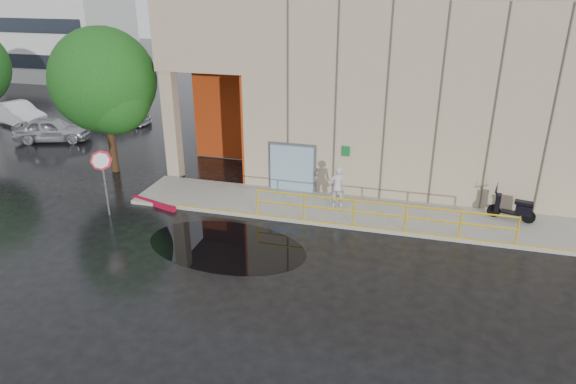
{
  "coord_description": "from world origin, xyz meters",
  "views": [
    {
      "loc": [
        5.43,
        -14.21,
        8.73
      ],
      "look_at": [
        0.81,
        3.0,
        1.27
      ],
      "focal_mm": 32.0,
      "sensor_mm": 36.0,
      "label": 1
    }
  ],
  "objects_px": {
    "stop_sign": "(102,169)",
    "scooter": "(514,201)",
    "tree_near": "(106,85)",
    "car_a": "(52,129)",
    "person": "(337,187)",
    "car_c": "(118,114)",
    "red_curb": "(154,203)",
    "car_b": "(18,114)"
  },
  "relations": [
    {
      "from": "scooter",
      "to": "person",
      "type": "bearing_deg",
      "value": -162.84
    },
    {
      "from": "car_c",
      "to": "person",
      "type": "bearing_deg",
      "value": -125.16
    },
    {
      "from": "stop_sign",
      "to": "tree_near",
      "type": "xyz_separation_m",
      "value": [
        -2.42,
        4.46,
        2.27
      ]
    },
    {
      "from": "person",
      "to": "car_c",
      "type": "relative_size",
      "value": 0.4
    },
    {
      "from": "stop_sign",
      "to": "tree_near",
      "type": "relative_size",
      "value": 0.4
    },
    {
      "from": "person",
      "to": "car_c",
      "type": "distance_m",
      "value": 18.67
    },
    {
      "from": "red_curb",
      "to": "car_b",
      "type": "bearing_deg",
      "value": 147.72
    },
    {
      "from": "scooter",
      "to": "car_a",
      "type": "relative_size",
      "value": 0.43
    },
    {
      "from": "scooter",
      "to": "car_c",
      "type": "relative_size",
      "value": 0.41
    },
    {
      "from": "stop_sign",
      "to": "red_curb",
      "type": "xyz_separation_m",
      "value": [
        1.26,
        1.3,
        -1.87
      ]
    },
    {
      "from": "car_a",
      "to": "car_c",
      "type": "bearing_deg",
      "value": -36.34
    },
    {
      "from": "stop_sign",
      "to": "car_c",
      "type": "height_order",
      "value": "stop_sign"
    },
    {
      "from": "stop_sign",
      "to": "red_curb",
      "type": "bearing_deg",
      "value": 29.7
    },
    {
      "from": "scooter",
      "to": "red_curb",
      "type": "distance_m",
      "value": 14.26
    },
    {
      "from": "person",
      "to": "car_b",
      "type": "relative_size",
      "value": 0.39
    },
    {
      "from": "scooter",
      "to": "red_curb",
      "type": "height_order",
      "value": "scooter"
    },
    {
      "from": "car_b",
      "to": "car_c",
      "type": "distance_m",
      "value": 6.18
    },
    {
      "from": "scooter",
      "to": "car_c",
      "type": "height_order",
      "value": "scooter"
    },
    {
      "from": "red_curb",
      "to": "car_a",
      "type": "distance_m",
      "value": 12.1
    },
    {
      "from": "car_c",
      "to": "tree_near",
      "type": "bearing_deg",
      "value": -152.48
    },
    {
      "from": "scooter",
      "to": "red_curb",
      "type": "relative_size",
      "value": 0.74
    },
    {
      "from": "tree_near",
      "to": "stop_sign",
      "type": "bearing_deg",
      "value": -61.52
    },
    {
      "from": "person",
      "to": "stop_sign",
      "type": "relative_size",
      "value": 0.64
    },
    {
      "from": "scooter",
      "to": "car_b",
      "type": "xyz_separation_m",
      "value": [
        -28.54,
        7.08,
        -0.19
      ]
    },
    {
      "from": "person",
      "to": "car_a",
      "type": "relative_size",
      "value": 0.42
    },
    {
      "from": "tree_near",
      "to": "car_b",
      "type": "bearing_deg",
      "value": 151.02
    },
    {
      "from": "red_curb",
      "to": "car_c",
      "type": "relative_size",
      "value": 0.56
    },
    {
      "from": "scooter",
      "to": "tree_near",
      "type": "relative_size",
      "value": 0.26
    },
    {
      "from": "person",
      "to": "car_b",
      "type": "height_order",
      "value": "person"
    },
    {
      "from": "stop_sign",
      "to": "scooter",
      "type": "bearing_deg",
      "value": -3.95
    },
    {
      "from": "red_curb",
      "to": "car_a",
      "type": "bearing_deg",
      "value": 146.37
    },
    {
      "from": "person",
      "to": "car_c",
      "type": "height_order",
      "value": "person"
    },
    {
      "from": "scooter",
      "to": "car_a",
      "type": "height_order",
      "value": "scooter"
    },
    {
      "from": "car_c",
      "to": "stop_sign",
      "type": "bearing_deg",
      "value": -153.62
    },
    {
      "from": "car_c",
      "to": "tree_near",
      "type": "relative_size",
      "value": 0.63
    },
    {
      "from": "red_curb",
      "to": "tree_near",
      "type": "bearing_deg",
      "value": 139.32
    },
    {
      "from": "car_a",
      "to": "stop_sign",
      "type": "bearing_deg",
      "value": -150.46
    },
    {
      "from": "scooter",
      "to": "stop_sign",
      "type": "distance_m",
      "value": 15.74
    },
    {
      "from": "stop_sign",
      "to": "car_a",
      "type": "height_order",
      "value": "stop_sign"
    },
    {
      "from": "person",
      "to": "scooter",
      "type": "xyz_separation_m",
      "value": [
        6.69,
        0.51,
        -0.1
      ]
    },
    {
      "from": "person",
      "to": "tree_near",
      "type": "bearing_deg",
      "value": -40.56
    },
    {
      "from": "car_b",
      "to": "car_a",
      "type": "bearing_deg",
      "value": -97.78
    }
  ]
}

